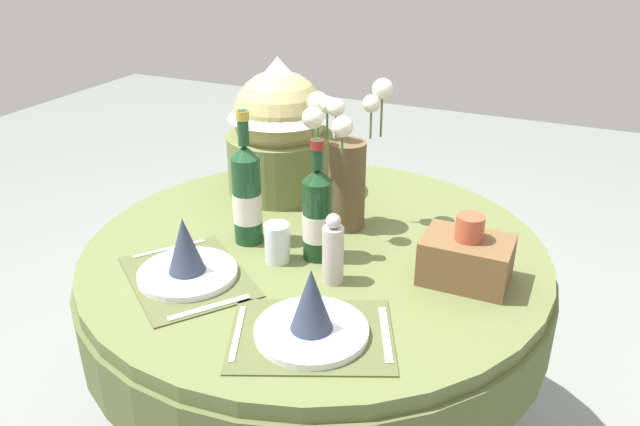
{
  "coord_description": "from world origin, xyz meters",
  "views": [
    {
      "loc": [
        0.61,
        -1.33,
        1.55
      ],
      "look_at": [
        0.0,
        0.03,
        0.84
      ],
      "focal_mm": 34.98,
      "sensor_mm": 36.0,
      "label": 1
    }
  ],
  "objects_px": {
    "flower_vase": "(345,164)",
    "gift_tub_back_left": "(279,124)",
    "dining_table": "(315,286)",
    "pepper_mill": "(333,251)",
    "place_setting_right": "(311,317)",
    "tumbler_mid": "(277,243)",
    "woven_basket_side_right": "(466,258)",
    "wine_bottle_left": "(247,194)",
    "place_setting_left": "(186,261)",
    "wine_bottle_centre": "(318,214)"
  },
  "relations": [
    {
      "from": "wine_bottle_left",
      "to": "woven_basket_side_right",
      "type": "height_order",
      "value": "wine_bottle_left"
    },
    {
      "from": "dining_table",
      "to": "place_setting_right",
      "type": "xyz_separation_m",
      "value": [
        0.16,
        -0.37,
        0.18
      ]
    },
    {
      "from": "flower_vase",
      "to": "tumbler_mid",
      "type": "xyz_separation_m",
      "value": [
        -0.08,
        -0.25,
        -0.14
      ]
    },
    {
      "from": "place_setting_right",
      "to": "tumbler_mid",
      "type": "relative_size",
      "value": 4.08
    },
    {
      "from": "gift_tub_back_left",
      "to": "tumbler_mid",
      "type": "bearing_deg",
      "value": -63.64
    },
    {
      "from": "place_setting_right",
      "to": "wine_bottle_centre",
      "type": "relative_size",
      "value": 1.31
    },
    {
      "from": "flower_vase",
      "to": "wine_bottle_left",
      "type": "relative_size",
      "value": 1.13
    },
    {
      "from": "pepper_mill",
      "to": "woven_basket_side_right",
      "type": "xyz_separation_m",
      "value": [
        0.29,
        0.13,
        -0.02
      ]
    },
    {
      "from": "place_setting_left",
      "to": "pepper_mill",
      "type": "height_order",
      "value": "pepper_mill"
    },
    {
      "from": "place_setting_left",
      "to": "pepper_mill",
      "type": "xyz_separation_m",
      "value": [
        0.33,
        0.13,
        0.03
      ]
    },
    {
      "from": "wine_bottle_left",
      "to": "dining_table",
      "type": "bearing_deg",
      "value": 17.16
    },
    {
      "from": "place_setting_left",
      "to": "dining_table",
      "type": "bearing_deg",
      "value": 52.97
    },
    {
      "from": "flower_vase",
      "to": "gift_tub_back_left",
      "type": "height_order",
      "value": "gift_tub_back_left"
    },
    {
      "from": "place_setting_left",
      "to": "flower_vase",
      "type": "height_order",
      "value": "flower_vase"
    },
    {
      "from": "dining_table",
      "to": "place_setting_right",
      "type": "distance_m",
      "value": 0.44
    },
    {
      "from": "gift_tub_back_left",
      "to": "wine_bottle_left",
      "type": "bearing_deg",
      "value": -76.71
    },
    {
      "from": "tumbler_mid",
      "to": "pepper_mill",
      "type": "relative_size",
      "value": 0.57
    },
    {
      "from": "dining_table",
      "to": "place_setting_left",
      "type": "xyz_separation_m",
      "value": [
        -0.21,
        -0.28,
        0.18
      ]
    },
    {
      "from": "dining_table",
      "to": "woven_basket_side_right",
      "type": "xyz_separation_m",
      "value": [
        0.4,
        -0.02,
        0.19
      ]
    },
    {
      "from": "flower_vase",
      "to": "woven_basket_side_right",
      "type": "relative_size",
      "value": 1.99
    },
    {
      "from": "woven_basket_side_right",
      "to": "wine_bottle_left",
      "type": "bearing_deg",
      "value": -176.29
    },
    {
      "from": "flower_vase",
      "to": "pepper_mill",
      "type": "height_order",
      "value": "flower_vase"
    },
    {
      "from": "place_setting_left",
      "to": "flower_vase",
      "type": "relative_size",
      "value": 1.04
    },
    {
      "from": "dining_table",
      "to": "tumbler_mid",
      "type": "bearing_deg",
      "value": -114.09
    },
    {
      "from": "dining_table",
      "to": "flower_vase",
      "type": "height_order",
      "value": "flower_vase"
    },
    {
      "from": "place_setting_right",
      "to": "pepper_mill",
      "type": "distance_m",
      "value": 0.22
    },
    {
      "from": "place_setting_right",
      "to": "tumbler_mid",
      "type": "distance_m",
      "value": 0.33
    },
    {
      "from": "place_setting_right",
      "to": "wine_bottle_left",
      "type": "relative_size",
      "value": 1.15
    },
    {
      "from": "gift_tub_back_left",
      "to": "woven_basket_side_right",
      "type": "distance_m",
      "value": 0.74
    },
    {
      "from": "place_setting_right",
      "to": "woven_basket_side_right",
      "type": "bearing_deg",
      "value": 55.4
    },
    {
      "from": "place_setting_right",
      "to": "flower_vase",
      "type": "height_order",
      "value": "flower_vase"
    },
    {
      "from": "dining_table",
      "to": "wine_bottle_left",
      "type": "bearing_deg",
      "value": -162.84
    },
    {
      "from": "flower_vase",
      "to": "woven_basket_side_right",
      "type": "distance_m",
      "value": 0.42
    },
    {
      "from": "wine_bottle_centre",
      "to": "gift_tub_back_left",
      "type": "height_order",
      "value": "gift_tub_back_left"
    },
    {
      "from": "place_setting_left",
      "to": "woven_basket_side_right",
      "type": "bearing_deg",
      "value": 23.31
    },
    {
      "from": "wine_bottle_left",
      "to": "flower_vase",
      "type": "bearing_deg",
      "value": 43.45
    },
    {
      "from": "place_setting_left",
      "to": "tumbler_mid",
      "type": "height_order",
      "value": "place_setting_left"
    },
    {
      "from": "wine_bottle_centre",
      "to": "dining_table",
      "type": "bearing_deg",
      "value": 119.87
    },
    {
      "from": "wine_bottle_centre",
      "to": "woven_basket_side_right",
      "type": "xyz_separation_m",
      "value": [
        0.37,
        0.04,
        -0.06
      ]
    },
    {
      "from": "place_setting_right",
      "to": "flower_vase",
      "type": "xyz_separation_m",
      "value": [
        -0.13,
        0.5,
        0.14
      ]
    },
    {
      "from": "place_setting_left",
      "to": "wine_bottle_centre",
      "type": "height_order",
      "value": "wine_bottle_centre"
    },
    {
      "from": "tumbler_mid",
      "to": "woven_basket_side_right",
      "type": "xyz_separation_m",
      "value": [
        0.45,
        0.1,
        0.01
      ]
    },
    {
      "from": "dining_table",
      "to": "place_setting_left",
      "type": "height_order",
      "value": "place_setting_left"
    },
    {
      "from": "dining_table",
      "to": "flower_vase",
      "type": "xyz_separation_m",
      "value": [
        0.03,
        0.14,
        0.32
      ]
    },
    {
      "from": "place_setting_left",
      "to": "wine_bottle_centre",
      "type": "xyz_separation_m",
      "value": [
        0.24,
        0.22,
        0.07
      ]
    },
    {
      "from": "place_setting_right",
      "to": "gift_tub_back_left",
      "type": "height_order",
      "value": "gift_tub_back_left"
    },
    {
      "from": "wine_bottle_centre",
      "to": "gift_tub_back_left",
      "type": "bearing_deg",
      "value": 129.5
    },
    {
      "from": "dining_table",
      "to": "pepper_mill",
      "type": "xyz_separation_m",
      "value": [
        0.11,
        -0.15,
        0.21
      ]
    },
    {
      "from": "place_setting_left",
      "to": "place_setting_right",
      "type": "height_order",
      "value": "same"
    },
    {
      "from": "place_setting_right",
      "to": "dining_table",
      "type": "bearing_deg",
      "value": 113.58
    }
  ]
}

